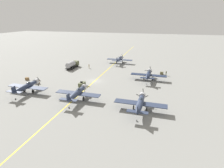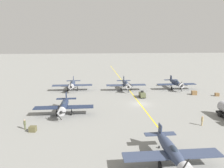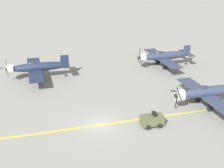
{
  "view_description": "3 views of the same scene",
  "coord_description": "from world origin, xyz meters",
  "px_view_note": "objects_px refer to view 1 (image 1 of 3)",
  "views": [
    {
      "loc": [
        21.0,
        -51.81,
        19.99
      ],
      "look_at": [
        8.17,
        -7.1,
        2.38
      ],
      "focal_mm": 28.0,
      "sensor_mm": 36.0,
      "label": 1
    },
    {
      "loc": [
        11.67,
        49.84,
        15.24
      ],
      "look_at": [
        6.11,
        -7.29,
        3.57
      ],
      "focal_mm": 35.0,
      "sensor_mm": 36.0,
      "label": 2
    },
    {
      "loc": [
        -31.31,
        7.32,
        18.28
      ],
      "look_at": [
        5.07,
        -2.98,
        2.9
      ],
      "focal_mm": 50.0,
      "sensor_mm": 36.0,
      "label": 3
    }
  ],
  "objects_px": {
    "airplane_near_right": "(140,103)",
    "supply_crate_mid_lane": "(27,79)",
    "supply_crate_outboard": "(37,82)",
    "airplane_near_center": "(77,93)",
    "ground_crew_inspecting": "(89,66)",
    "airplane_far_center": "(119,59)",
    "supply_crate_by_tanker": "(162,73)",
    "fuel_tanker": "(72,65)",
    "airplane_mid_right": "(148,74)",
    "tow_tractor": "(82,84)",
    "airplane_near_left": "(27,86)",
    "ground_crew_walking": "(166,73)"
  },
  "relations": [
    {
      "from": "airplane_near_right",
      "to": "supply_crate_mid_lane",
      "type": "bearing_deg",
      "value": 153.87
    },
    {
      "from": "supply_crate_outboard",
      "to": "airplane_near_center",
      "type": "bearing_deg",
      "value": -22.29
    },
    {
      "from": "ground_crew_inspecting",
      "to": "supply_crate_mid_lane",
      "type": "relative_size",
      "value": 1.71
    },
    {
      "from": "airplane_far_center",
      "to": "supply_crate_by_tanker",
      "type": "distance_m",
      "value": 23.08
    },
    {
      "from": "airplane_far_center",
      "to": "fuel_tanker",
      "type": "distance_m",
      "value": 21.93
    },
    {
      "from": "supply_crate_outboard",
      "to": "airplane_near_right",
      "type": "bearing_deg",
      "value": -14.11
    },
    {
      "from": "supply_crate_by_tanker",
      "to": "supply_crate_outboard",
      "type": "height_order",
      "value": "supply_crate_outboard"
    },
    {
      "from": "airplane_near_right",
      "to": "supply_crate_outboard",
      "type": "relative_size",
      "value": 8.98
    },
    {
      "from": "supply_crate_mid_lane",
      "to": "supply_crate_outboard",
      "type": "relative_size",
      "value": 0.79
    },
    {
      "from": "airplane_mid_right",
      "to": "supply_crate_mid_lane",
      "type": "xyz_separation_m",
      "value": [
        -40.09,
        -11.37,
        -1.57
      ]
    },
    {
      "from": "supply_crate_mid_lane",
      "to": "supply_crate_outboard",
      "type": "bearing_deg",
      "value": -20.09
    },
    {
      "from": "airplane_near_right",
      "to": "airplane_far_center",
      "type": "relative_size",
      "value": 1.0
    },
    {
      "from": "supply_crate_outboard",
      "to": "airplane_far_center",
      "type": "bearing_deg",
      "value": 60.2
    },
    {
      "from": "ground_crew_inspecting",
      "to": "supply_crate_outboard",
      "type": "relative_size",
      "value": 1.35
    },
    {
      "from": "airplane_mid_right",
      "to": "fuel_tanker",
      "type": "height_order",
      "value": "airplane_mid_right"
    },
    {
      "from": "ground_crew_inspecting",
      "to": "supply_crate_outboard",
      "type": "height_order",
      "value": "ground_crew_inspecting"
    },
    {
      "from": "airplane_mid_right",
      "to": "supply_crate_outboard",
      "type": "distance_m",
      "value": 37.04
    },
    {
      "from": "airplane_mid_right",
      "to": "fuel_tanker",
      "type": "relative_size",
      "value": 1.5
    },
    {
      "from": "supply_crate_by_tanker",
      "to": "supply_crate_mid_lane",
      "type": "xyz_separation_m",
      "value": [
        -44.43,
        -19.48,
        -0.03
      ]
    },
    {
      "from": "airplane_near_center",
      "to": "airplane_far_center",
      "type": "height_order",
      "value": "same"
    },
    {
      "from": "supply_crate_by_tanker",
      "to": "supply_crate_mid_lane",
      "type": "distance_m",
      "value": 48.51
    },
    {
      "from": "tow_tractor",
      "to": "supply_crate_outboard",
      "type": "bearing_deg",
      "value": -174.3
    },
    {
      "from": "fuel_tanker",
      "to": "supply_crate_by_tanker",
      "type": "bearing_deg",
      "value": 2.0
    },
    {
      "from": "airplane_mid_right",
      "to": "airplane_near_left",
      "type": "xyz_separation_m",
      "value": [
        -31.99,
        -20.6,
        0.0
      ]
    },
    {
      "from": "airplane_far_center",
      "to": "ground_crew_walking",
      "type": "xyz_separation_m",
      "value": [
        21.08,
        -13.3,
        -1.04
      ]
    },
    {
      "from": "airplane_near_left",
      "to": "supply_crate_by_tanker",
      "type": "xyz_separation_m",
      "value": [
        36.33,
        28.71,
        -1.54
      ]
    },
    {
      "from": "ground_crew_walking",
      "to": "supply_crate_mid_lane",
      "type": "distance_m",
      "value": 49.54
    },
    {
      "from": "fuel_tanker",
      "to": "supply_crate_mid_lane",
      "type": "xyz_separation_m",
      "value": [
        -7.65,
        -18.19,
        -1.07
      ]
    },
    {
      "from": "airplane_near_right",
      "to": "supply_crate_by_tanker",
      "type": "xyz_separation_m",
      "value": [
        4.29,
        30.2,
        -1.54
      ]
    },
    {
      "from": "supply_crate_by_tanker",
      "to": "airplane_near_center",
      "type": "bearing_deg",
      "value": -125.33
    },
    {
      "from": "airplane_far_center",
      "to": "fuel_tanker",
      "type": "xyz_separation_m",
      "value": [
        -17.26,
        -13.51,
        -0.5
      ]
    },
    {
      "from": "airplane_mid_right",
      "to": "airplane_near_left",
      "type": "height_order",
      "value": "airplane_mid_right"
    },
    {
      "from": "fuel_tanker",
      "to": "tow_tractor",
      "type": "distance_m",
      "value": 22.92
    },
    {
      "from": "airplane_near_center",
      "to": "supply_crate_mid_lane",
      "type": "distance_m",
      "value": 25.75
    },
    {
      "from": "tow_tractor",
      "to": "airplane_mid_right",
      "type": "bearing_deg",
      "value": 31.74
    },
    {
      "from": "ground_crew_walking",
      "to": "airplane_mid_right",
      "type": "bearing_deg",
      "value": -130.0
    },
    {
      "from": "airplane_near_left",
      "to": "ground_crew_inspecting",
      "type": "xyz_separation_m",
      "value": [
        6.54,
        28.96,
        -1.02
      ]
    },
    {
      "from": "fuel_tanker",
      "to": "airplane_near_right",
      "type": "bearing_deg",
      "value": -41.67
    },
    {
      "from": "airplane_near_left",
      "to": "supply_crate_mid_lane",
      "type": "distance_m",
      "value": 12.38
    },
    {
      "from": "airplane_mid_right",
      "to": "tow_tractor",
      "type": "bearing_deg",
      "value": -145.01
    },
    {
      "from": "airplane_far_center",
      "to": "fuel_tanker",
      "type": "bearing_deg",
      "value": -159.75
    },
    {
      "from": "airplane_near_left",
      "to": "airplane_far_center",
      "type": "height_order",
      "value": "same"
    },
    {
      "from": "ground_crew_inspecting",
      "to": "supply_crate_by_tanker",
      "type": "xyz_separation_m",
      "value": [
        29.79,
        -0.25,
        -0.52
      ]
    },
    {
      "from": "fuel_tanker",
      "to": "supply_crate_mid_lane",
      "type": "distance_m",
      "value": 19.77
    },
    {
      "from": "airplane_far_center",
      "to": "fuel_tanker",
      "type": "relative_size",
      "value": 1.5
    },
    {
      "from": "supply_crate_mid_lane",
      "to": "supply_crate_outboard",
      "type": "height_order",
      "value": "supply_crate_outboard"
    },
    {
      "from": "airplane_near_center",
      "to": "supply_crate_by_tanker",
      "type": "bearing_deg",
      "value": 49.79
    },
    {
      "from": "airplane_near_center",
      "to": "ground_crew_inspecting",
      "type": "bearing_deg",
      "value": 102.62
    },
    {
      "from": "airplane_far_center",
      "to": "tow_tractor",
      "type": "xyz_separation_m",
      "value": [
        -4.05,
        -32.23,
        -1.22
      ]
    },
    {
      "from": "ground_crew_inspecting",
      "to": "supply_crate_by_tanker",
      "type": "bearing_deg",
      "value": -0.49
    }
  ]
}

